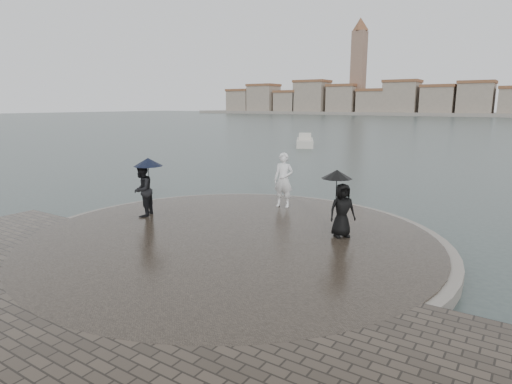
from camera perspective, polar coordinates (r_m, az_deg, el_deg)
The scene contains 7 objects.
ground at distance 10.48m, azimuth -14.92°, elevation -12.28°, with size 400.00×400.00×0.00m, color #2B3835.
kerb_ring at distance 12.84m, azimuth -3.21°, elevation -6.63°, with size 12.50×12.50×0.32m, color gray.
quay_tip at distance 12.83m, azimuth -3.21°, elevation -6.54°, with size 11.90×11.90×0.36m, color #2D261E.
statue at distance 16.09m, azimuth 3.69°, elevation 1.61°, with size 0.75×0.49×2.05m, color white.
visitor_left at distance 15.15m, azimuth -14.80°, elevation 0.96°, with size 1.26×1.16×2.04m.
visitor_right at distance 12.67m, azimuth 11.25°, elevation -1.16°, with size 1.16×1.01×1.95m.
far_skyline at distance 167.54m, azimuth 29.23°, elevation 10.68°, with size 260.00×20.00×37.00m.
Camera 1 is at (7.28, -6.28, 4.18)m, focal length 30.00 mm.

